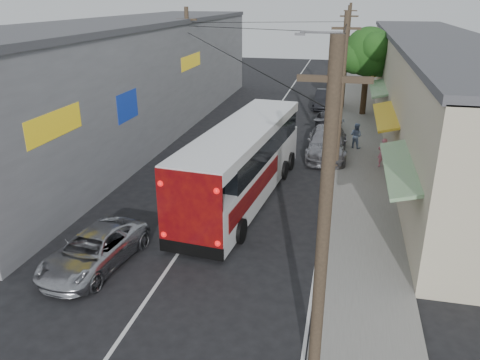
{
  "coord_description": "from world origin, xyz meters",
  "views": [
    {
      "loc": [
        5.42,
        -10.91,
        8.63
      ],
      "look_at": [
        1.42,
        6.73,
        1.5
      ],
      "focal_mm": 35.0,
      "sensor_mm": 36.0,
      "label": 1
    }
  ],
  "objects_px": {
    "coach_bus": "(244,161)",
    "pedestrian_far": "(356,136)",
    "parked_car_far": "(325,99)",
    "jeepney": "(94,250)",
    "pedestrian_near": "(383,153)",
    "parked_car_mid": "(329,124)",
    "parked_suv": "(327,142)"
  },
  "relations": [
    {
      "from": "parked_car_far",
      "to": "parked_suv",
      "type": "bearing_deg",
      "value": -83.03
    },
    {
      "from": "jeepney",
      "to": "parked_car_far",
      "type": "height_order",
      "value": "parked_car_far"
    },
    {
      "from": "jeepney",
      "to": "parked_suv",
      "type": "height_order",
      "value": "parked_suv"
    },
    {
      "from": "parked_car_mid",
      "to": "pedestrian_near",
      "type": "distance_m",
      "value": 6.96
    },
    {
      "from": "coach_bus",
      "to": "parked_car_far",
      "type": "xyz_separation_m",
      "value": [
        2.62,
        19.38,
        -1.0
      ]
    },
    {
      "from": "pedestrian_far",
      "to": "coach_bus",
      "type": "bearing_deg",
      "value": 89.25
    },
    {
      "from": "coach_bus",
      "to": "jeepney",
      "type": "relative_size",
      "value": 2.66
    },
    {
      "from": "parked_suv",
      "to": "pedestrian_far",
      "type": "height_order",
      "value": "pedestrian_far"
    },
    {
      "from": "coach_bus",
      "to": "jeepney",
      "type": "bearing_deg",
      "value": -112.11
    },
    {
      "from": "pedestrian_near",
      "to": "pedestrian_far",
      "type": "distance_m",
      "value": 3.4
    },
    {
      "from": "jeepney",
      "to": "parked_car_mid",
      "type": "height_order",
      "value": "parked_car_mid"
    },
    {
      "from": "coach_bus",
      "to": "parked_car_mid",
      "type": "xyz_separation_m",
      "value": [
        3.26,
        11.56,
        -1.02
      ]
    },
    {
      "from": "coach_bus",
      "to": "parked_car_far",
      "type": "bearing_deg",
      "value": 88.07
    },
    {
      "from": "pedestrian_near",
      "to": "pedestrian_far",
      "type": "xyz_separation_m",
      "value": [
        -1.38,
        3.11,
        -0.02
      ]
    },
    {
      "from": "coach_bus",
      "to": "parked_suv",
      "type": "distance_m",
      "value": 7.75
    },
    {
      "from": "jeepney",
      "to": "pedestrian_near",
      "type": "distance_m",
      "value": 15.89
    },
    {
      "from": "jeepney",
      "to": "pedestrian_near",
      "type": "height_order",
      "value": "pedestrian_near"
    },
    {
      "from": "parked_car_mid",
      "to": "pedestrian_near",
      "type": "height_order",
      "value": "pedestrian_near"
    },
    {
      "from": "parked_suv",
      "to": "jeepney",
      "type": "bearing_deg",
      "value": -118.18
    },
    {
      "from": "coach_bus",
      "to": "parked_car_mid",
      "type": "relative_size",
      "value": 2.79
    },
    {
      "from": "coach_bus",
      "to": "parked_car_mid",
      "type": "height_order",
      "value": "coach_bus"
    },
    {
      "from": "parked_car_mid",
      "to": "pedestrian_far",
      "type": "relative_size",
      "value": 2.8
    },
    {
      "from": "jeepney",
      "to": "pedestrian_near",
      "type": "bearing_deg",
      "value": 57.75
    },
    {
      "from": "pedestrian_near",
      "to": "coach_bus",
      "type": "bearing_deg",
      "value": 19.68
    },
    {
      "from": "coach_bus",
      "to": "pedestrian_far",
      "type": "bearing_deg",
      "value": 65.11
    },
    {
      "from": "coach_bus",
      "to": "pedestrian_near",
      "type": "distance_m",
      "value": 8.37
    },
    {
      "from": "pedestrian_near",
      "to": "parked_suv",
      "type": "bearing_deg",
      "value": -47.68
    },
    {
      "from": "coach_bus",
      "to": "pedestrian_far",
      "type": "xyz_separation_m",
      "value": [
        5.01,
        8.45,
        -0.87
      ]
    },
    {
      "from": "jeepney",
      "to": "pedestrian_near",
      "type": "xyz_separation_m",
      "value": [
        10.07,
        12.29,
        0.28
      ]
    },
    {
      "from": "parked_suv",
      "to": "parked_car_far",
      "type": "distance_m",
      "value": 12.5
    },
    {
      "from": "parked_suv",
      "to": "parked_car_far",
      "type": "bearing_deg",
      "value": 92.37
    },
    {
      "from": "jeepney",
      "to": "pedestrian_far",
      "type": "relative_size",
      "value": 2.95
    }
  ]
}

